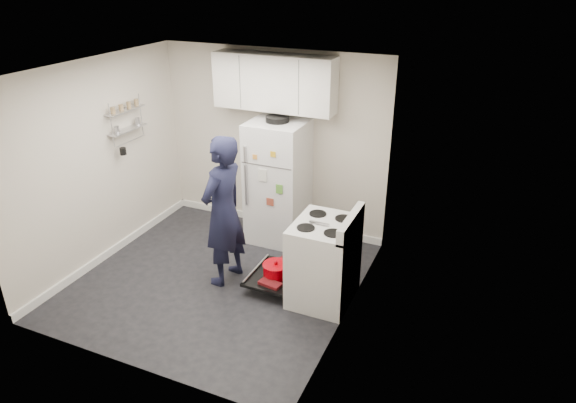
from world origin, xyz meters
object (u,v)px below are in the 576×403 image
at_px(open_oven_door, 275,272).
at_px(person, 223,212).
at_px(refrigerator, 278,182).
at_px(electric_range, 323,262).

xyz_separation_m(open_oven_door, person, (-0.61, -0.08, 0.71)).
bearing_deg(refrigerator, open_oven_door, -67.20).
bearing_deg(refrigerator, electric_range, -46.56).
distance_m(electric_range, open_oven_door, 0.64).
bearing_deg(open_oven_door, person, -172.80).
relative_size(open_oven_door, refrigerator, 0.41).
distance_m(refrigerator, person, 1.20).
bearing_deg(open_oven_door, refrigerator, 112.80).
bearing_deg(person, refrigerator, -178.84).
relative_size(electric_range, person, 0.61).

